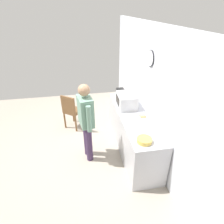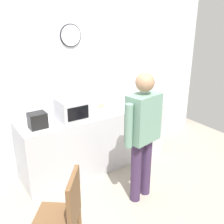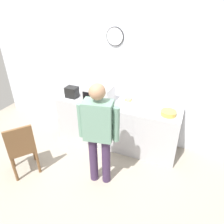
{
  "view_description": "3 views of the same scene",
  "coord_description": "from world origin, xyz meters",
  "views": [
    {
      "loc": [
        3.5,
        0.16,
        2.85
      ],
      "look_at": [
        0.18,
        0.77,
        0.95
      ],
      "focal_mm": 30.38,
      "sensor_mm": 36.0,
      "label": 1
    },
    {
      "loc": [
        -1.55,
        -1.95,
        2.27
      ],
      "look_at": [
        0.27,
        0.78,
        1.03
      ],
      "focal_mm": 42.05,
      "sensor_mm": 36.0,
      "label": 2
    },
    {
      "loc": [
        1.42,
        -1.91,
        2.61
      ],
      "look_at": [
        0.35,
        0.73,
        0.99
      ],
      "focal_mm": 33.35,
      "sensor_mm": 36.0,
      "label": 3
    }
  ],
  "objects": [
    {
      "name": "spoon_utensil",
      "position": [
        0.44,
        1.16,
        0.9
      ],
      "size": [
        0.12,
        0.15,
        0.01
      ],
      "primitive_type": "cube",
      "rotation": [
        0.0,
        0.0,
        0.9
      ],
      "color": "silver",
      "rests_on": "kitchen_counter"
    },
    {
      "name": "salad_bowl",
      "position": [
        1.17,
        1.13,
        0.94
      ],
      "size": [
        0.25,
        0.25,
        0.07
      ],
      "primitive_type": "cylinder",
      "color": "gold",
      "rests_on": "kitchen_counter"
    },
    {
      "name": "kitchen_counter",
      "position": [
        0.25,
        1.22,
        0.45
      ],
      "size": [
        2.28,
        0.62,
        0.9
      ],
      "primitive_type": "cube",
      "color": "#B7B7BC",
      "rests_on": "ground_plane"
    },
    {
      "name": "wooden_chair",
      "position": [
        -0.85,
        -0.09,
        0.52
      ],
      "size": [
        0.56,
        0.56,
        0.94
      ],
      "color": "brown",
      "rests_on": "ground_plane"
    },
    {
      "name": "person_standing",
      "position": [
        0.35,
        0.23,
        0.97
      ],
      "size": [
        0.58,
        0.31,
        1.66
      ],
      "color": "#3C294A",
      "rests_on": "ground_plane"
    },
    {
      "name": "ground_plane",
      "position": [
        0.0,
        0.0,
        0.0
      ],
      "size": [
        6.0,
        6.0,
        0.0
      ],
      "primitive_type": "plane",
      "color": "#9E9384"
    },
    {
      "name": "back_wall",
      "position": [
        0.0,
        1.6,
        1.3
      ],
      "size": [
        5.4,
        0.13,
        2.6
      ],
      "color": "silver",
      "rests_on": "ground_plane"
    },
    {
      "name": "sandwich_plate",
      "position": [
        0.41,
        1.35,
        0.92
      ],
      "size": [
        0.27,
        0.27,
        0.07
      ],
      "color": "white",
      "rests_on": "kitchen_counter"
    },
    {
      "name": "microwave",
      "position": [
        -0.09,
        1.15,
        1.05
      ],
      "size": [
        0.5,
        0.39,
        0.3
      ],
      "color": "silver",
      "rests_on": "kitchen_counter"
    },
    {
      "name": "toaster",
      "position": [
        -0.64,
        1.13,
        1.0
      ],
      "size": [
        0.22,
        0.18,
        0.2
      ],
      "primitive_type": "cube",
      "color": "black",
      "rests_on": "kitchen_counter"
    },
    {
      "name": "fork_utensil",
      "position": [
        0.72,
        1.4,
        0.9
      ],
      "size": [
        0.14,
        0.12,
        0.01
      ],
      "primitive_type": "cube",
      "rotation": [
        0.0,
        0.0,
        0.68
      ],
      "color": "silver",
      "rests_on": "kitchen_counter"
    }
  ]
}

